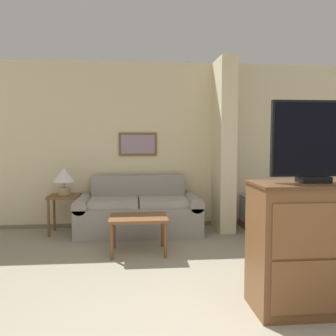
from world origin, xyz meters
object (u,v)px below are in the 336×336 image
object	(u,v)px
tv_dresser	(312,247)
couch	(139,212)
table_lamp	(64,177)
tv	(315,142)
backpack	(318,188)
coffee_table	(138,221)
bed	(313,221)

from	to	relation	value
tv_dresser	couch	bearing A→B (deg)	117.20
table_lamp	tv	world-z (taller)	tv
tv	backpack	world-z (taller)	tv
coffee_table	tv_dresser	xyz separation A→B (m)	(1.38, -1.66, 0.13)
couch	tv_dresser	bearing A→B (deg)	-62.80
couch	tv	bearing A→B (deg)	-62.79
couch	tv_dresser	distance (m)	3.00
couch	bed	distance (m)	2.48
coffee_table	table_lamp	distance (m)	1.57
couch	table_lamp	xyz separation A→B (m)	(-1.09, 0.06, 0.53)
bed	couch	bearing A→B (deg)	165.57
table_lamp	tv_dresser	size ratio (longest dim) A/B	0.39
bed	backpack	size ratio (longest dim) A/B	5.39
tv_dresser	bed	size ratio (longest dim) A/B	0.52
coffee_table	tv_dresser	distance (m)	2.17
table_lamp	coffee_table	bearing A→B (deg)	-44.65
coffee_table	tv_dresser	bearing A→B (deg)	-50.20
table_lamp	bed	bearing A→B (deg)	-11.02
table_lamp	backpack	distance (m)	3.69
tv_dresser	backpack	world-z (taller)	tv_dresser
coffee_table	table_lamp	xyz separation A→B (m)	(-1.07, 1.06, 0.44)
tv_dresser	backpack	bearing A→B (deg)	61.66
table_lamp	tv_dresser	world-z (taller)	tv_dresser
tv	couch	bearing A→B (deg)	117.21
tv_dresser	tv	world-z (taller)	tv
couch	coffee_table	size ratio (longest dim) A/B	2.62
coffee_table	tv	bearing A→B (deg)	-50.19
table_lamp	bed	world-z (taller)	table_lamp
backpack	tv_dresser	bearing A→B (deg)	-118.34
couch	coffee_table	xyz separation A→B (m)	(-0.02, -1.00, 0.09)
table_lamp	couch	bearing A→B (deg)	-3.27
table_lamp	bed	distance (m)	3.61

